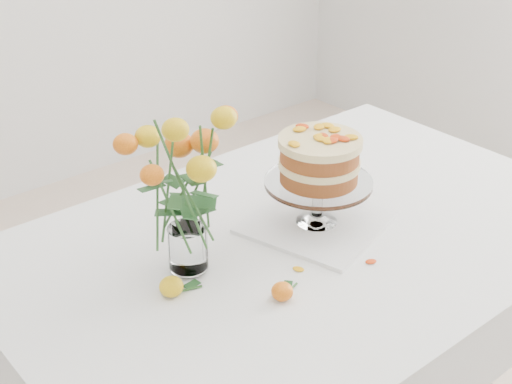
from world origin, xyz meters
TOP-DOWN VIEW (x-y plane):
  - table at (0.00, 0.00)m, footprint 1.43×0.93m
  - napkin at (0.04, 0.01)m, footprint 0.36×0.36m
  - cake_stand at (0.04, 0.01)m, footprint 0.25×0.25m
  - rose_vase at (-0.30, 0.05)m, footprint 0.32×0.32m
  - loose_rose_near at (-0.38, -0.00)m, footprint 0.09×0.05m
  - loose_rose_far at (-0.21, -0.15)m, footprint 0.08×0.04m
  - stray_petal_a at (-0.12, -0.10)m, footprint 0.03×0.02m
  - stray_petal_b at (-0.02, -0.14)m, footprint 0.03×0.02m
  - stray_petal_c at (0.02, -0.18)m, footprint 0.03×0.02m

SIDE VIEW (x-z plane):
  - table at x=0.00m, z-range 0.30..1.05m
  - stray_petal_a at x=-0.12m, z-range 0.76..0.76m
  - stray_petal_b at x=-0.02m, z-range 0.76..0.76m
  - stray_petal_c at x=0.02m, z-range 0.76..0.76m
  - napkin at x=0.04m, z-range 0.76..0.77m
  - loose_rose_far at x=-0.21m, z-range 0.76..0.79m
  - loose_rose_near at x=-0.38m, z-range 0.76..0.80m
  - cake_stand at x=0.04m, z-range 0.80..1.03m
  - rose_vase at x=-0.30m, z-range 0.79..1.21m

